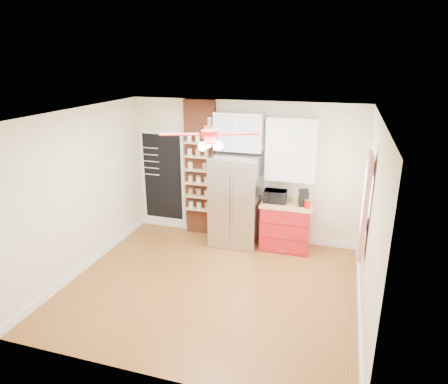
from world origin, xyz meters
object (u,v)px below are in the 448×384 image
(red_cabinet, at_px, (286,226))
(toaster_oven, at_px, (275,196))
(canister_left, at_px, (307,204))
(pantry_jar_oats, at_px, (190,166))
(ceiling_fan, at_px, (210,134))
(coffee_maker, at_px, (303,198))
(fridge, at_px, (236,200))

(red_cabinet, bearing_deg, toaster_oven, -179.68)
(canister_left, distance_m, pantry_jar_oats, 2.36)
(ceiling_fan, distance_m, toaster_oven, 2.30)
(ceiling_fan, height_order, coffee_maker, ceiling_fan)
(fridge, distance_m, ceiling_fan, 2.25)
(coffee_maker, distance_m, canister_left, 0.16)
(toaster_oven, height_order, canister_left, toaster_oven)
(red_cabinet, distance_m, pantry_jar_oats, 2.17)
(ceiling_fan, xyz_separation_m, pantry_jar_oats, (-1.01, 1.77, -0.98))
(fridge, relative_size, red_cabinet, 1.86)
(red_cabinet, xyz_separation_m, coffee_maker, (0.29, -0.03, 0.59))
(toaster_oven, bearing_deg, pantry_jar_oats, 174.97)
(fridge, relative_size, coffee_maker, 5.95)
(fridge, height_order, toaster_oven, fridge)
(ceiling_fan, relative_size, pantry_jar_oats, 10.11)
(fridge, height_order, red_cabinet, fridge)
(fridge, xyz_separation_m, red_cabinet, (0.97, 0.05, -0.42))
(coffee_maker, height_order, pantry_jar_oats, pantry_jar_oats)
(coffee_maker, height_order, canister_left, coffee_maker)
(red_cabinet, height_order, pantry_jar_oats, pantry_jar_oats)
(canister_left, bearing_deg, coffee_maker, 126.21)
(fridge, relative_size, pantry_jar_oats, 12.64)
(red_cabinet, distance_m, toaster_oven, 0.61)
(fridge, xyz_separation_m, canister_left, (1.34, -0.10, 0.10))
(red_cabinet, distance_m, ceiling_fan, 2.75)
(red_cabinet, height_order, toaster_oven, toaster_oven)
(ceiling_fan, bearing_deg, canister_left, 49.96)
(canister_left, relative_size, pantry_jar_oats, 1.03)
(toaster_oven, relative_size, canister_left, 2.89)
(ceiling_fan, xyz_separation_m, toaster_oven, (0.69, 1.68, -1.41))
(coffee_maker, bearing_deg, red_cabinet, 160.65)
(red_cabinet, height_order, canister_left, canister_left)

